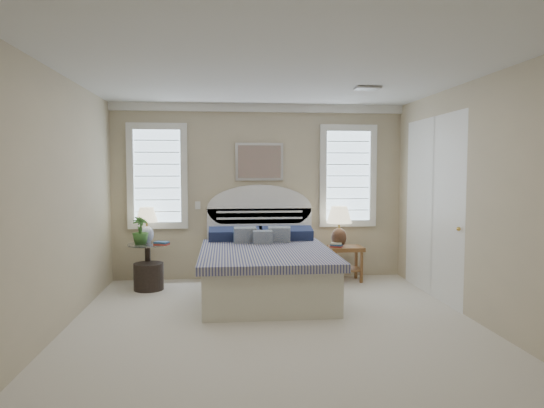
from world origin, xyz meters
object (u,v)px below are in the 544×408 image
(bed, at_px, (265,266))
(nightstand_right, at_px, (346,256))
(lamp_left, at_px, (147,221))
(floor_pot, at_px, (149,276))
(side_table_left, at_px, (148,261))
(lamp_right, at_px, (339,222))

(bed, xyz_separation_m, nightstand_right, (1.30, 0.69, 0.00))
(nightstand_right, distance_m, lamp_left, 3.03)
(floor_pot, bearing_deg, nightstand_right, 5.31)
(side_table_left, height_order, lamp_right, lamp_right)
(side_table_left, distance_m, lamp_left, 0.58)
(side_table_left, xyz_separation_m, floor_pot, (0.04, -0.17, -0.20))
(side_table_left, bearing_deg, floor_pot, -78.34)
(side_table_left, bearing_deg, bed, -19.74)
(side_table_left, bearing_deg, nightstand_right, 1.94)
(nightstand_right, height_order, lamp_left, lamp_left)
(bed, distance_m, lamp_right, 1.48)
(nightstand_right, relative_size, floor_pot, 1.27)
(lamp_right, bearing_deg, floor_pot, -174.22)
(bed, relative_size, side_table_left, 3.61)
(side_table_left, distance_m, nightstand_right, 2.95)
(lamp_left, height_order, lamp_right, lamp_left)
(nightstand_right, relative_size, lamp_left, 1.01)
(side_table_left, relative_size, nightstand_right, 1.19)
(bed, xyz_separation_m, lamp_right, (1.19, 0.71, 0.52))
(nightstand_right, bearing_deg, bed, -151.97)
(bed, bearing_deg, floor_pot, 165.38)
(floor_pot, xyz_separation_m, lamp_right, (2.81, 0.28, 0.72))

